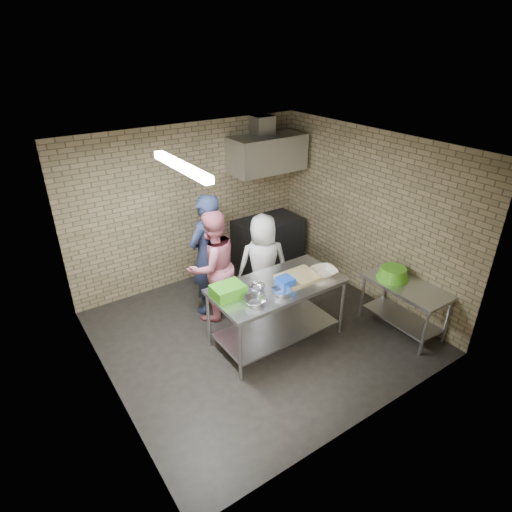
{
  "coord_description": "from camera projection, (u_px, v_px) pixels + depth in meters",
  "views": [
    {
      "loc": [
        -2.87,
        -4.16,
        3.89
      ],
      "look_at": [
        0.1,
        0.2,
        1.15
      ],
      "focal_mm": 29.97,
      "sensor_mm": 36.0,
      "label": 1
    }
  ],
  "objects": [
    {
      "name": "floor",
      "position": [
        258.0,
        332.0,
        6.28
      ],
      "size": [
        4.2,
        4.2,
        0.0
      ],
      "primitive_type": "plane",
      "color": "black",
      "rests_on": "ground"
    },
    {
      "name": "ceiling",
      "position": [
        259.0,
        148.0,
        5.04
      ],
      "size": [
        4.2,
        4.2,
        0.0
      ],
      "primitive_type": "plane",
      "rotation": [
        3.14,
        0.0,
        0.0
      ],
      "color": "black",
      "rests_on": "ground"
    },
    {
      "name": "back_wall",
      "position": [
        190.0,
        206.0,
        7.13
      ],
      "size": [
        4.2,
        0.06,
        2.7
      ],
      "primitive_type": "cube",
      "color": "#9C8862",
      "rests_on": "ground"
    },
    {
      "name": "front_wall",
      "position": [
        373.0,
        326.0,
        4.19
      ],
      "size": [
        4.2,
        0.06,
        2.7
      ],
      "primitive_type": "cube",
      "color": "#9C8862",
      "rests_on": "ground"
    },
    {
      "name": "left_wall",
      "position": [
        98.0,
        299.0,
        4.61
      ],
      "size": [
        0.06,
        4.0,
        2.7
      ],
      "primitive_type": "cube",
      "color": "#9C8862",
      "rests_on": "ground"
    },
    {
      "name": "right_wall",
      "position": [
        368.0,
        217.0,
        6.71
      ],
      "size": [
        0.06,
        4.0,
        2.7
      ],
      "primitive_type": "cube",
      "color": "#9C8862",
      "rests_on": "ground"
    },
    {
      "name": "prep_table",
      "position": [
        277.0,
        312.0,
        5.94
      ],
      "size": [
        1.82,
        0.91,
        0.91
      ],
      "primitive_type": "cube",
      "color": "silver",
      "rests_on": "floor"
    },
    {
      "name": "side_counter",
      "position": [
        403.0,
        307.0,
        6.2
      ],
      "size": [
        0.6,
        1.2,
        0.75
      ],
      "primitive_type": "cube",
      "color": "silver",
      "rests_on": "floor"
    },
    {
      "name": "stove",
      "position": [
        268.0,
        242.0,
        7.96
      ],
      "size": [
        1.2,
        0.7,
        0.9
      ],
      "primitive_type": "cube",
      "color": "black",
      "rests_on": "floor"
    },
    {
      "name": "range_hood",
      "position": [
        267.0,
        154.0,
        7.23
      ],
      "size": [
        1.3,
        0.6,
        0.6
      ],
      "primitive_type": "cube",
      "color": "silver",
      "rests_on": "back_wall"
    },
    {
      "name": "hood_duct",
      "position": [
        262.0,
        125.0,
        7.14
      ],
      "size": [
        0.35,
        0.3,
        0.3
      ],
      "primitive_type": "cube",
      "color": "#A5A8AD",
      "rests_on": "back_wall"
    },
    {
      "name": "wall_shelf",
      "position": [
        275.0,
        159.0,
        7.61
      ],
      "size": [
        0.8,
        0.2,
        0.04
      ],
      "primitive_type": "cube",
      "color": "#3F2B19",
      "rests_on": "back_wall"
    },
    {
      "name": "fluorescent_fixture",
      "position": [
        182.0,
        166.0,
        4.56
      ],
      "size": [
        0.1,
        1.25,
        0.08
      ],
      "primitive_type": "cube",
      "color": "white",
      "rests_on": "ceiling"
    },
    {
      "name": "green_crate",
      "position": [
        228.0,
        291.0,
        5.44
      ],
      "size": [
        0.4,
        0.3,
        0.16
      ],
      "primitive_type": "cube",
      "color": "#3C961B",
      "rests_on": "prep_table"
    },
    {
      "name": "blue_tub",
      "position": [
        285.0,
        282.0,
        5.66
      ],
      "size": [
        0.2,
        0.2,
        0.13
      ],
      "primitive_type": "cube",
      "color": "blue",
      "rests_on": "prep_table"
    },
    {
      "name": "cutting_board",
      "position": [
        299.0,
        277.0,
        5.89
      ],
      "size": [
        0.56,
        0.42,
        0.03
      ],
      "primitive_type": "cube",
      "color": "tan",
      "rests_on": "prep_table"
    },
    {
      "name": "mixing_bowl_a",
      "position": [
        255.0,
        301.0,
        5.32
      ],
      "size": [
        0.34,
        0.34,
        0.07
      ],
      "primitive_type": "imported",
      "rotation": [
        0.0,
        0.0,
        -0.2
      ],
      "color": "#BABEC2",
      "rests_on": "prep_table"
    },
    {
      "name": "mixing_bowl_b",
      "position": [
        257.0,
        287.0,
        5.61
      ],
      "size": [
        0.26,
        0.26,
        0.07
      ],
      "primitive_type": "imported",
      "rotation": [
        0.0,
        0.0,
        -0.2
      ],
      "color": "#AEB1B5",
      "rests_on": "prep_table"
    },
    {
      "name": "mixing_bowl_c",
      "position": [
        281.0,
        292.0,
        5.51
      ],
      "size": [
        0.31,
        0.31,
        0.06
      ],
      "primitive_type": "imported",
      "rotation": [
        0.0,
        0.0,
        -0.2
      ],
      "color": "silver",
      "rests_on": "prep_table"
    },
    {
      "name": "ceramic_bowl",
      "position": [
        324.0,
        272.0,
        5.95
      ],
      "size": [
        0.41,
        0.41,
        0.09
      ],
      "primitive_type": "imported",
      "rotation": [
        0.0,
        0.0,
        -0.2
      ],
      "color": "#F1E4C0",
      "rests_on": "prep_table"
    },
    {
      "name": "green_basin",
      "position": [
        393.0,
        273.0,
        6.16
      ],
      "size": [
        0.46,
        0.46,
        0.17
      ],
      "primitive_type": null,
      "color": "#59C626",
      "rests_on": "side_counter"
    },
    {
      "name": "bottle_red",
      "position": [
        263.0,
        155.0,
        7.43
      ],
      "size": [
        0.07,
        0.07,
        0.18
      ],
      "primitive_type": "cylinder",
      "color": "#B22619",
      "rests_on": "wall_shelf"
    },
    {
      "name": "bottle_green",
      "position": [
        281.0,
        153.0,
        7.64
      ],
      "size": [
        0.06,
        0.06,
        0.15
      ],
      "primitive_type": "cylinder",
      "color": "green",
      "rests_on": "wall_shelf"
    },
    {
      "name": "man_navy",
      "position": [
        207.0,
        255.0,
        6.4
      ],
      "size": [
        0.81,
        0.66,
        1.91
      ],
      "primitive_type": "imported",
      "rotation": [
        0.0,
        0.0,
        3.49
      ],
      "color": "#141932",
      "rests_on": "floor"
    },
    {
      "name": "woman_pink",
      "position": [
        212.0,
        266.0,
        6.28
      ],
      "size": [
        0.92,
        0.75,
        1.73
      ],
      "primitive_type": "imported",
      "rotation": [
        0.0,
        0.0,
        3.27
      ],
      "color": "#D16E82",
      "rests_on": "floor"
    },
    {
      "name": "woman_white",
      "position": [
        263.0,
        264.0,
        6.48
      ],
      "size": [
        0.91,
        0.77,
        1.59
      ],
      "primitive_type": "imported",
      "rotation": [
        0.0,
        0.0,
        2.74
      ],
      "color": "silver",
      "rests_on": "floor"
    }
  ]
}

